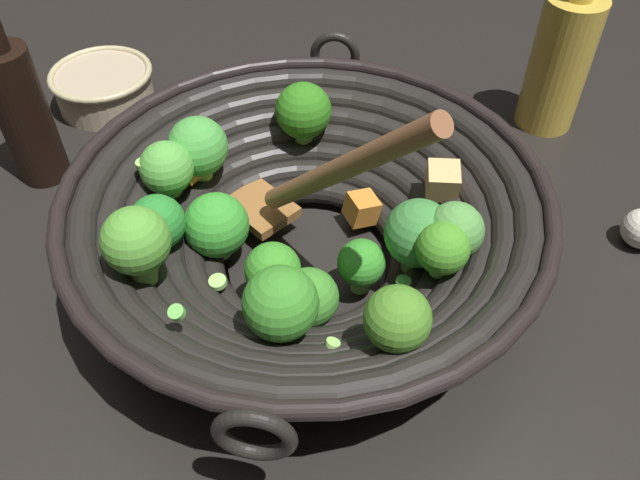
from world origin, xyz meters
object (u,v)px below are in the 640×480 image
object	(u,v)px
cooking_oil_bottle	(561,59)
prep_bowl	(104,86)
soy_sauce_bottle	(22,111)
wok	(305,219)

from	to	relation	value
cooking_oil_bottle	prep_bowl	world-z (taller)	cooking_oil_bottle
soy_sauce_bottle	cooking_oil_bottle	world-z (taller)	cooking_oil_bottle
soy_sauce_bottle	cooking_oil_bottle	distance (m)	0.58
wok	soy_sauce_bottle	xyz separation A→B (m)	(0.22, 0.23, 0.01)
wok	prep_bowl	distance (m)	0.37
cooking_oil_bottle	soy_sauce_bottle	bearing A→B (deg)	81.67
soy_sauce_bottle	prep_bowl	world-z (taller)	soy_sauce_bottle
prep_bowl	soy_sauce_bottle	bearing A→B (deg)	146.12
wok	soy_sauce_bottle	distance (m)	0.32
cooking_oil_bottle	prep_bowl	size ratio (longest dim) A/B	1.68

